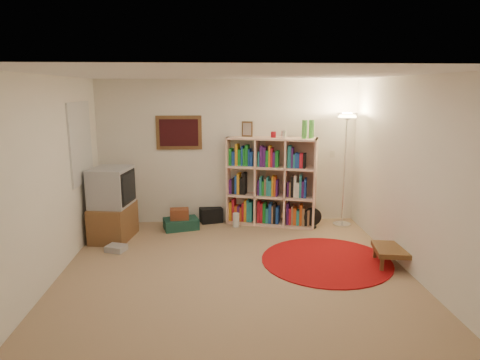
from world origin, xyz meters
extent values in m
cube|color=#9E7D5C|center=(0.00, 0.00, -0.01)|extent=(4.50, 4.50, 0.02)
cube|color=white|center=(0.00, 0.00, 2.51)|extent=(4.50, 4.50, 0.02)
cube|color=white|center=(0.00, 2.26, 1.25)|extent=(4.50, 0.02, 2.50)
cube|color=white|center=(0.00, -2.26, 1.25)|extent=(4.50, 0.02, 2.50)
cube|color=white|center=(-2.26, 0.00, 1.25)|extent=(0.02, 4.50, 2.50)
cube|color=white|center=(2.26, 0.00, 1.25)|extent=(0.02, 4.50, 2.50)
cube|color=#52341C|center=(-0.85, 2.23, 1.60)|extent=(0.78, 0.04, 0.58)
cube|color=#400C11|center=(-0.85, 2.21, 1.60)|extent=(0.66, 0.01, 0.46)
cube|color=white|center=(-2.23, 1.30, 1.55)|extent=(0.03, 1.00, 1.20)
cube|color=beige|center=(1.85, 2.24, 1.20)|extent=(0.08, 0.01, 0.12)
cube|color=beige|center=(0.73, 2.02, 0.02)|extent=(1.59, 0.87, 0.03)
cube|color=beige|center=(0.73, 2.02, 1.51)|extent=(1.59, 0.87, 0.03)
cube|color=beige|center=(0.02, 2.24, 0.76)|extent=(0.16, 0.43, 1.53)
cube|color=beige|center=(1.45, 1.80, 0.76)|extent=(0.16, 0.43, 1.53)
cube|color=beige|center=(0.79, 2.22, 0.76)|extent=(1.47, 0.47, 1.53)
cube|color=beige|center=(0.49, 2.10, 0.76)|extent=(0.15, 0.41, 1.46)
cube|color=beige|center=(0.98, 1.95, 0.76)|extent=(0.15, 0.41, 1.46)
cube|color=beige|center=(0.73, 2.02, 0.51)|extent=(1.52, 0.83, 0.03)
cube|color=beige|center=(0.73, 2.02, 1.02)|extent=(1.52, 0.83, 0.03)
cube|color=gold|center=(0.04, 2.19, 0.20)|extent=(0.10, 0.18, 0.33)
cube|color=red|center=(0.09, 2.17, 0.23)|extent=(0.09, 0.18, 0.39)
cube|color=#D5561A|center=(0.14, 2.16, 0.17)|extent=(0.09, 0.18, 0.27)
cube|color=#471A6A|center=(0.18, 2.15, 0.17)|extent=(0.09, 0.18, 0.26)
cube|color=#D5561A|center=(0.22, 2.13, 0.16)|extent=(0.09, 0.18, 0.24)
cube|color=red|center=(0.26, 2.12, 0.20)|extent=(0.08, 0.18, 0.32)
cube|color=gold|center=(0.30, 2.11, 0.23)|extent=(0.09, 0.18, 0.38)
cube|color=teal|center=(0.35, 2.10, 0.23)|extent=(0.09, 0.18, 0.39)
cube|color=teal|center=(0.39, 2.08, 0.22)|extent=(0.10, 0.18, 0.36)
cube|color=#471A6A|center=(0.05, 2.19, 0.65)|extent=(0.10, 0.18, 0.25)
cube|color=black|center=(0.09, 2.17, 0.67)|extent=(0.09, 0.18, 0.27)
cube|color=#1A439F|center=(0.14, 2.16, 0.69)|extent=(0.09, 0.18, 0.32)
cube|color=gold|center=(0.18, 2.15, 0.71)|extent=(0.09, 0.18, 0.37)
cube|color=black|center=(0.23, 2.13, 0.67)|extent=(0.10, 0.18, 0.28)
cube|color=black|center=(0.28, 2.12, 0.72)|extent=(0.10, 0.18, 0.38)
cube|color=#1A8529|center=(0.05, 2.19, 1.18)|extent=(0.10, 0.18, 0.30)
cube|color=#1A439F|center=(0.10, 2.17, 1.15)|extent=(0.10, 0.18, 0.25)
cube|color=gold|center=(0.15, 2.16, 1.21)|extent=(0.09, 0.18, 0.38)
cube|color=#1A8529|center=(0.20, 2.14, 1.17)|extent=(0.10, 0.18, 0.29)
cube|color=#1A439F|center=(0.24, 2.13, 1.20)|extent=(0.08, 0.18, 0.35)
cube|color=#1A8529|center=(0.28, 2.12, 1.18)|extent=(0.08, 0.18, 0.31)
cube|color=#1A8529|center=(0.32, 2.10, 1.21)|extent=(0.10, 0.18, 0.37)
cube|color=#1A439F|center=(0.36, 2.09, 1.18)|extent=(0.08, 0.18, 0.30)
cube|color=#1A439F|center=(0.40, 2.08, 1.15)|extent=(0.10, 0.18, 0.26)
cube|color=red|center=(0.53, 2.04, 0.22)|extent=(0.09, 0.18, 0.37)
cube|color=red|center=(0.58, 2.02, 0.21)|extent=(0.09, 0.18, 0.34)
cube|color=#1A8529|center=(0.62, 2.01, 0.21)|extent=(0.10, 0.18, 0.35)
cube|color=teal|center=(0.67, 1.99, 0.17)|extent=(0.09, 0.18, 0.26)
cube|color=#1A439F|center=(0.72, 1.98, 0.21)|extent=(0.10, 0.18, 0.35)
cube|color=#92704F|center=(0.76, 1.97, 0.19)|extent=(0.08, 0.17, 0.31)
cube|color=black|center=(0.80, 1.96, 0.21)|extent=(0.09, 0.18, 0.35)
cube|color=#1A439F|center=(0.84, 1.94, 0.19)|extent=(0.10, 0.18, 0.30)
cube|color=#471A6A|center=(0.52, 2.04, 0.66)|extent=(0.08, 0.18, 0.26)
cube|color=teal|center=(0.56, 2.03, 0.69)|extent=(0.09, 0.18, 0.32)
cube|color=#1A8529|center=(0.60, 2.02, 0.65)|extent=(0.09, 0.18, 0.25)
cube|color=#92704F|center=(0.64, 2.01, 0.68)|extent=(0.08, 0.18, 0.29)
cube|color=teal|center=(0.67, 2.00, 0.69)|extent=(0.08, 0.18, 0.32)
cube|color=teal|center=(0.71, 1.98, 0.66)|extent=(0.10, 0.18, 0.26)
cube|color=gold|center=(0.76, 1.97, 0.70)|extent=(0.08, 0.18, 0.34)
cube|color=#D5561A|center=(0.79, 1.96, 0.70)|extent=(0.09, 0.18, 0.34)
cube|color=#471A6A|center=(0.83, 1.95, 0.67)|extent=(0.08, 0.18, 0.28)
cube|color=teal|center=(0.52, 2.04, 1.16)|extent=(0.08, 0.18, 0.26)
cube|color=#471A6A|center=(0.56, 2.03, 1.21)|extent=(0.09, 0.18, 0.36)
cube|color=#471A6A|center=(0.61, 2.01, 1.20)|extent=(0.10, 0.18, 0.34)
cube|color=#1A8529|center=(0.66, 2.00, 1.17)|extent=(0.09, 0.18, 0.29)
cube|color=gold|center=(0.70, 1.99, 1.21)|extent=(0.08, 0.18, 0.37)
cube|color=red|center=(0.73, 1.98, 1.19)|extent=(0.08, 0.18, 0.33)
cube|color=#471A6A|center=(0.77, 1.96, 1.16)|extent=(0.09, 0.18, 0.26)
cube|color=#1A8529|center=(0.82, 1.95, 1.17)|extent=(0.10, 0.18, 0.28)
cube|color=#471A6A|center=(1.01, 1.89, 0.22)|extent=(0.09, 0.18, 0.37)
cube|color=red|center=(1.06, 1.88, 0.18)|extent=(0.09, 0.18, 0.29)
cube|color=#92704F|center=(1.09, 1.87, 0.20)|extent=(0.08, 0.18, 0.33)
cube|color=#D5561A|center=(1.13, 1.85, 0.19)|extent=(0.10, 0.18, 0.30)
cube|color=teal|center=(1.18, 1.84, 0.17)|extent=(0.10, 0.18, 0.26)
cube|color=#D5561A|center=(1.23, 1.82, 0.22)|extent=(0.09, 0.18, 0.36)
cube|color=#92704F|center=(1.27, 1.81, 0.19)|extent=(0.09, 0.18, 0.31)
cube|color=black|center=(1.32, 1.80, 0.16)|extent=(0.09, 0.18, 0.24)
cube|color=#92704F|center=(1.36, 1.78, 0.18)|extent=(0.08, 0.18, 0.28)
cube|color=#471A6A|center=(1.01, 1.89, 0.66)|extent=(0.08, 0.18, 0.25)
cube|color=#92704F|center=(1.04, 1.88, 0.66)|extent=(0.08, 0.18, 0.25)
cube|color=black|center=(1.08, 1.87, 0.71)|extent=(0.09, 0.18, 0.35)
cube|color=white|center=(1.12, 1.86, 0.72)|extent=(0.09, 0.18, 0.38)
cube|color=white|center=(1.17, 1.84, 0.66)|extent=(0.10, 0.18, 0.25)
cube|color=teal|center=(1.21, 1.83, 0.73)|extent=(0.08, 0.18, 0.39)
cube|color=#471A6A|center=(1.25, 1.82, 0.67)|extent=(0.09, 0.18, 0.28)
cube|color=#1A439F|center=(1.29, 1.80, 0.69)|extent=(0.08, 0.18, 0.32)
cube|color=teal|center=(1.02, 1.89, 1.21)|extent=(0.10, 0.18, 0.38)
cube|color=#471A6A|center=(1.07, 1.87, 1.20)|extent=(0.08, 0.18, 0.35)
cube|color=teal|center=(1.10, 1.86, 1.15)|extent=(0.08, 0.18, 0.24)
cube|color=#1A439F|center=(1.13, 1.85, 1.16)|extent=(0.08, 0.18, 0.26)
cube|color=#1A439F|center=(1.17, 1.84, 1.15)|extent=(0.08, 0.18, 0.25)
cube|color=red|center=(1.21, 1.83, 1.15)|extent=(0.10, 0.18, 0.26)
cube|color=black|center=(1.26, 1.81, 1.15)|extent=(0.09, 0.18, 0.26)
cube|color=#52341C|center=(0.32, 2.17, 1.66)|extent=(0.18, 0.08, 0.26)
cube|color=#9F8F85|center=(0.32, 2.16, 1.66)|extent=(0.14, 0.05, 0.21)
cylinder|color=#AD0F1B|center=(0.75, 2.02, 1.58)|extent=(0.11, 0.11, 0.10)
cylinder|color=white|center=(0.92, 1.96, 1.59)|extent=(0.10, 0.10, 0.12)
cylinder|color=#4FB445|center=(1.24, 1.82, 1.68)|extent=(0.11, 0.11, 0.31)
cylinder|color=#4FB445|center=(1.37, 1.86, 1.68)|extent=(0.11, 0.11, 0.31)
cylinder|color=white|center=(1.96, 1.86, 0.02)|extent=(0.35, 0.35, 0.03)
cylinder|color=white|center=(1.96, 1.86, 0.94)|extent=(0.03, 0.03, 1.81)
cone|color=white|center=(1.96, 1.86, 1.88)|extent=(0.42, 0.42, 0.15)
cylinder|color=#FFD88C|center=(1.96, 1.86, 1.88)|extent=(0.34, 0.34, 0.02)
cylinder|color=black|center=(1.41, 1.76, 0.01)|extent=(0.17, 0.17, 0.03)
cylinder|color=black|center=(1.41, 1.76, 0.09)|extent=(0.03, 0.03, 0.13)
cylinder|color=black|center=(1.41, 1.75, 0.20)|extent=(0.31, 0.09, 0.31)
cube|color=brown|center=(-1.86, 1.42, 0.27)|extent=(0.67, 0.86, 0.54)
cube|color=#A3A2A6|center=(-1.86, 1.42, 0.84)|extent=(0.64, 0.73, 0.60)
cube|color=black|center=(-1.58, 1.37, 0.84)|extent=(0.11, 0.56, 0.50)
cube|color=black|center=(-1.58, 1.37, 0.84)|extent=(0.09, 0.50, 0.44)
cube|color=#A3A2A6|center=(-1.71, 0.86, 0.04)|extent=(0.32, 0.30, 0.09)
cube|color=#163D32|center=(-0.83, 1.83, 0.09)|extent=(0.64, 0.50, 0.18)
cube|color=brown|center=(-0.85, 1.81, 0.27)|extent=(0.33, 0.25, 0.18)
cube|color=black|center=(-0.33, 2.22, 0.13)|extent=(0.45, 0.40, 0.26)
cylinder|color=silver|center=(0.11, 1.89, 0.12)|extent=(0.15, 0.15, 0.24)
cylinder|color=maroon|center=(1.28, 0.30, 0.01)|extent=(1.79, 1.79, 0.02)
cube|color=#52341C|center=(2.16, 0.10, 0.22)|extent=(0.63, 0.63, 0.07)
cube|color=#52341C|center=(1.91, -0.08, 0.10)|extent=(0.05, 0.05, 0.20)
cube|color=#52341C|center=(2.34, -0.16, 0.10)|extent=(0.05, 0.05, 0.20)
cube|color=#52341C|center=(1.98, 0.35, 0.10)|extent=(0.05, 0.05, 0.20)
cube|color=#52341C|center=(2.42, 0.28, 0.10)|extent=(0.05, 0.05, 0.20)
camera|label=1|loc=(-0.26, -5.17, 2.33)|focal=32.00mm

